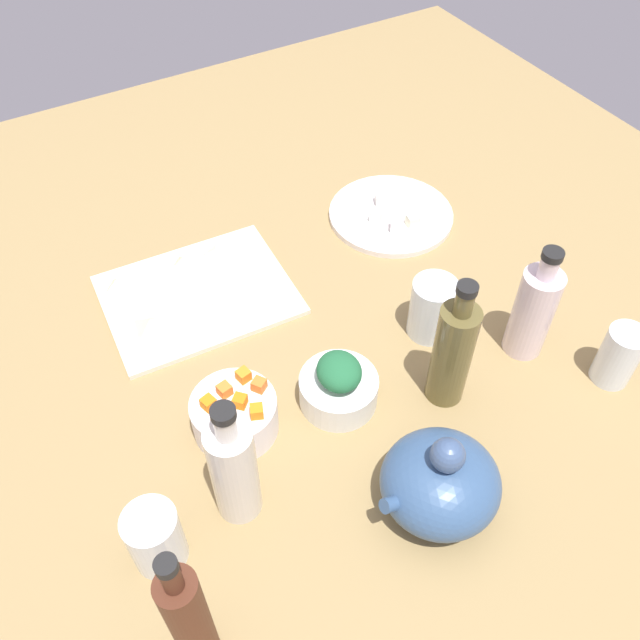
% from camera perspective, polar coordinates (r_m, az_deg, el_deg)
% --- Properties ---
extents(tabletop, '(1.90, 1.90, 0.03)m').
position_cam_1_polar(tabletop, '(1.13, 0.00, -2.20)').
color(tabletop, '#977C4D').
rests_on(tabletop, ground).
extents(cutting_board, '(0.33, 0.27, 0.01)m').
position_cam_1_polar(cutting_board, '(1.20, -10.33, 2.11)').
color(cutting_board, white).
rests_on(cutting_board, tabletop).
extents(plate_tofu, '(0.24, 0.24, 0.01)m').
position_cam_1_polar(plate_tofu, '(1.35, 6.04, 8.91)').
color(plate_tofu, white).
rests_on(plate_tofu, tabletop).
extents(bowl_greens, '(0.12, 0.12, 0.05)m').
position_cam_1_polar(bowl_greens, '(1.02, 1.58, -5.99)').
color(bowl_greens, white).
rests_on(bowl_greens, tabletop).
extents(bowl_carrots, '(0.13, 0.13, 0.06)m').
position_cam_1_polar(bowl_carrots, '(1.00, -7.26, -8.05)').
color(bowl_carrots, white).
rests_on(bowl_carrots, tabletop).
extents(teapot, '(0.18, 0.16, 0.15)m').
position_cam_1_polar(teapot, '(0.92, 10.18, -13.40)').
color(teapot, '#35537B').
rests_on(teapot, tabletop).
extents(bottle_0, '(0.06, 0.06, 0.23)m').
position_cam_1_polar(bottle_0, '(0.88, -7.35, -12.48)').
color(bottle_0, silver).
rests_on(bottle_0, tabletop).
extents(bottle_1, '(0.06, 0.06, 0.21)m').
position_cam_1_polar(bottle_1, '(1.10, 17.70, 0.78)').
color(bottle_1, silver).
rests_on(bottle_1, tabletop).
extents(bottle_2, '(0.05, 0.05, 0.26)m').
position_cam_1_polar(bottle_2, '(0.79, -11.08, -23.69)').
color(bottle_2, '#502718').
rests_on(bottle_2, tabletop).
extents(bottle_3, '(0.06, 0.06, 0.24)m').
position_cam_1_polar(bottle_3, '(0.99, 11.21, -2.71)').
color(bottle_3, brown).
rests_on(bottle_3, tabletop).
extents(drinking_glass_0, '(0.06, 0.06, 0.10)m').
position_cam_1_polar(drinking_glass_0, '(1.13, 24.07, -2.81)').
color(drinking_glass_0, white).
rests_on(drinking_glass_0, tabletop).
extents(drinking_glass_1, '(0.07, 0.07, 0.10)m').
position_cam_1_polar(drinking_glass_1, '(0.90, -13.84, -17.55)').
color(drinking_glass_1, white).
rests_on(drinking_glass_1, tabletop).
extents(drinking_glass_2, '(0.07, 0.07, 0.11)m').
position_cam_1_polar(drinking_glass_2, '(1.11, 9.51, 0.98)').
color(drinking_glass_2, white).
rests_on(drinking_glass_2, tabletop).
extents(carrot_cube_0, '(0.02, 0.02, 0.02)m').
position_cam_1_polar(carrot_cube_0, '(0.97, -8.13, -5.90)').
color(carrot_cube_0, orange).
rests_on(carrot_cube_0, bowl_carrots).
extents(carrot_cube_1, '(0.02, 0.02, 0.02)m').
position_cam_1_polar(carrot_cube_1, '(0.94, -8.54, -8.71)').
color(carrot_cube_1, orange).
rests_on(carrot_cube_1, bowl_carrots).
extents(carrot_cube_2, '(0.02, 0.02, 0.02)m').
position_cam_1_polar(carrot_cube_2, '(0.95, -5.40, -7.74)').
color(carrot_cube_2, orange).
rests_on(carrot_cube_2, bowl_carrots).
extents(carrot_cube_3, '(0.02, 0.02, 0.02)m').
position_cam_1_polar(carrot_cube_3, '(0.96, -9.47, -6.98)').
color(carrot_cube_3, orange).
rests_on(carrot_cube_3, bowl_carrots).
extents(carrot_cube_4, '(0.02, 0.02, 0.02)m').
position_cam_1_polar(carrot_cube_4, '(0.99, -6.53, -4.69)').
color(carrot_cube_4, orange).
rests_on(carrot_cube_4, bowl_carrots).
extents(carrot_cube_5, '(0.03, 0.03, 0.02)m').
position_cam_1_polar(carrot_cube_5, '(0.97, -5.21, -5.51)').
color(carrot_cube_5, orange).
rests_on(carrot_cube_5, bowl_carrots).
extents(carrot_cube_6, '(0.03, 0.03, 0.02)m').
position_cam_1_polar(carrot_cube_6, '(0.96, -6.83, -6.87)').
color(carrot_cube_6, orange).
rests_on(carrot_cube_6, bowl_carrots).
extents(chopped_greens_mound, '(0.08, 0.09, 0.04)m').
position_cam_1_polar(chopped_greens_mound, '(0.99, 1.64, -4.39)').
color(chopped_greens_mound, '#22643A').
rests_on(chopped_greens_mound, bowl_greens).
extents(tofu_cube_0, '(0.03, 0.03, 0.02)m').
position_cam_1_polar(tofu_cube_0, '(1.32, 4.80, 8.86)').
color(tofu_cube_0, white).
rests_on(tofu_cube_0, plate_tofu).
extents(tofu_cube_1, '(0.03, 0.03, 0.02)m').
position_cam_1_polar(tofu_cube_1, '(1.30, 6.50, 8.02)').
color(tofu_cube_1, white).
rests_on(tofu_cube_1, plate_tofu).
extents(tofu_cube_2, '(0.03, 0.03, 0.02)m').
position_cam_1_polar(tofu_cube_2, '(1.36, 5.20, 10.22)').
color(tofu_cube_2, white).
rests_on(tofu_cube_2, plate_tofu).
extents(tofu_cube_3, '(0.03, 0.03, 0.02)m').
position_cam_1_polar(tofu_cube_3, '(1.32, 7.88, 8.38)').
color(tofu_cube_3, '#F5F2CB').
rests_on(tofu_cube_3, plate_tofu).
extents(dumpling_0, '(0.07, 0.07, 0.02)m').
position_cam_1_polar(dumpling_0, '(1.25, -8.86, 5.59)').
color(dumpling_0, beige).
rests_on(dumpling_0, cutting_board).
extents(dumpling_1, '(0.05, 0.05, 0.03)m').
position_cam_1_polar(dumpling_1, '(1.23, -16.75, 2.97)').
color(dumpling_1, beige).
rests_on(dumpling_1, cutting_board).
extents(dumpling_2, '(0.05, 0.05, 0.03)m').
position_cam_1_polar(dumpling_2, '(1.24, -11.54, 4.82)').
color(dumpling_2, beige).
rests_on(dumpling_2, cutting_board).
extents(dumpling_3, '(0.07, 0.07, 0.02)m').
position_cam_1_polar(dumpling_3, '(1.15, -14.16, -0.34)').
color(dumpling_3, beige).
rests_on(dumpling_3, cutting_board).
extents(dumpling_4, '(0.08, 0.08, 0.02)m').
position_cam_1_polar(dumpling_4, '(1.15, -8.58, 0.99)').
color(dumpling_4, beige).
rests_on(dumpling_4, cutting_board).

